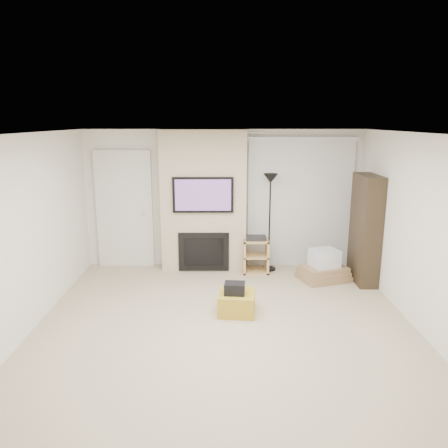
{
  "coord_description": "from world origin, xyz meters",
  "views": [
    {
      "loc": [
        -0.06,
        -5.1,
        2.65
      ],
      "look_at": [
        0.0,
        1.2,
        1.15
      ],
      "focal_mm": 35.0,
      "sensor_mm": 36.0,
      "label": 1
    }
  ],
  "objects_px": {
    "box_stack": "(324,268)",
    "ottoman": "(237,303)",
    "bookshelf": "(365,229)",
    "av_stand": "(256,253)",
    "floor_lamp": "(270,195)"
  },
  "relations": [
    {
      "from": "ottoman",
      "to": "av_stand",
      "type": "bearing_deg",
      "value": 76.81
    },
    {
      "from": "box_stack",
      "to": "bookshelf",
      "type": "distance_m",
      "value": 0.95
    },
    {
      "from": "box_stack",
      "to": "ottoman",
      "type": "bearing_deg",
      "value": -139.54
    },
    {
      "from": "ottoman",
      "to": "box_stack",
      "type": "height_order",
      "value": "box_stack"
    },
    {
      "from": "ottoman",
      "to": "av_stand",
      "type": "height_order",
      "value": "av_stand"
    },
    {
      "from": "av_stand",
      "to": "bookshelf",
      "type": "xyz_separation_m",
      "value": [
        1.76,
        -0.47,
        0.55
      ]
    },
    {
      "from": "av_stand",
      "to": "box_stack",
      "type": "distance_m",
      "value": 1.21
    },
    {
      "from": "floor_lamp",
      "to": "av_stand",
      "type": "bearing_deg",
      "value": -153.4
    },
    {
      "from": "ottoman",
      "to": "box_stack",
      "type": "xyz_separation_m",
      "value": [
        1.53,
        1.3,
        0.05
      ]
    },
    {
      "from": "av_stand",
      "to": "bookshelf",
      "type": "height_order",
      "value": "bookshelf"
    },
    {
      "from": "floor_lamp",
      "to": "bookshelf",
      "type": "height_order",
      "value": "bookshelf"
    },
    {
      "from": "ottoman",
      "to": "box_stack",
      "type": "bearing_deg",
      "value": 40.46
    },
    {
      "from": "av_stand",
      "to": "box_stack",
      "type": "height_order",
      "value": "av_stand"
    },
    {
      "from": "ottoman",
      "to": "av_stand",
      "type": "relative_size",
      "value": 0.76
    },
    {
      "from": "box_stack",
      "to": "bookshelf",
      "type": "height_order",
      "value": "bookshelf"
    }
  ]
}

